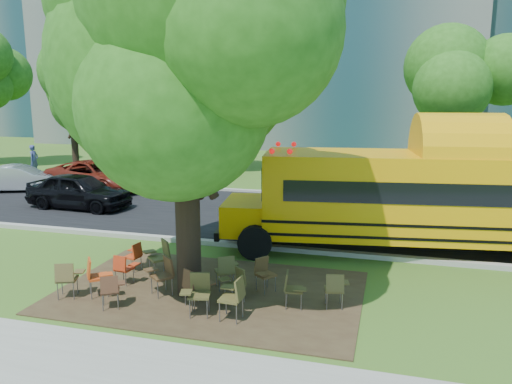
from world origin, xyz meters
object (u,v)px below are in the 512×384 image
(chair_2, at_px, (111,288))
(chair_13, at_px, (335,287))
(main_tree, at_px, (183,54))
(chair_6, at_px, (234,294))
(chair_1, at_px, (124,267))
(chair_12, at_px, (264,271))
(school_bus, at_px, (450,197))
(chair_0, at_px, (67,276))
(chair_8, at_px, (134,254))
(chair_3, at_px, (163,272))
(pedestrian_a, at_px, (34,160))
(chair_7, at_px, (292,286))
(chair_10, at_px, (187,256))
(bg_car_red, at_px, (97,176))
(chair_15, at_px, (96,274))
(chair_14, at_px, (236,281))
(chair_11, at_px, (226,268))
(chair_5, at_px, (198,290))
(chair_9, at_px, (160,254))
(black_car, at_px, (79,191))
(bg_car_silver, at_px, (20,178))
(chair_4, at_px, (195,284))

(chair_2, xyz_separation_m, chair_13, (4.63, 1.31, 0.02))
(main_tree, relative_size, chair_6, 9.63)
(main_tree, xyz_separation_m, chair_1, (-1.75, 0.09, -4.92))
(chair_2, distance_m, chair_12, 3.43)
(school_bus, relative_size, chair_0, 13.78)
(chair_0, bearing_deg, chair_8, 53.26)
(chair_3, height_order, pedestrian_a, pedestrian_a)
(chair_0, relative_size, chair_13, 1.07)
(chair_3, distance_m, chair_12, 2.32)
(chair_1, relative_size, pedestrian_a, 0.46)
(chair_7, xyz_separation_m, chair_10, (-2.98, 1.28, 0.01))
(chair_12, height_order, bg_car_red, bg_car_red)
(chair_0, xyz_separation_m, chair_1, (0.80, 1.06, -0.07))
(chair_15, bearing_deg, chair_14, 63.16)
(chair_1, xyz_separation_m, chair_11, (2.48, 0.40, 0.06))
(school_bus, bearing_deg, chair_5, -141.22)
(chair_12, bearing_deg, chair_8, -58.80)
(main_tree, height_order, chair_0, main_tree)
(chair_5, relative_size, chair_14, 1.15)
(school_bus, xyz_separation_m, chair_12, (-4.37, -4.12, -1.18))
(school_bus, relative_size, chair_6, 12.97)
(chair_9, xyz_separation_m, black_car, (-6.52, 6.00, 0.14))
(chair_11, bearing_deg, black_car, 110.82)
(school_bus, relative_size, bg_car_silver, 3.19)
(bg_car_silver, bearing_deg, chair_9, -148.76)
(chair_2, relative_size, chair_3, 0.88)
(chair_8, bearing_deg, chair_10, -77.76)
(chair_6, relative_size, chair_14, 1.19)
(chair_3, relative_size, chair_6, 0.96)
(chair_4, bearing_deg, black_car, 169.67)
(chair_5, bearing_deg, chair_8, -52.73)
(chair_9, bearing_deg, chair_14, -160.01)
(chair_5, relative_size, chair_9, 0.96)
(chair_0, xyz_separation_m, pedestrian_a, (-12.68, 14.57, 0.30))
(chair_9, xyz_separation_m, chair_11, (1.91, -0.43, -0.05))
(chair_15, bearing_deg, chair_0, -103.14)
(chair_5, xyz_separation_m, chair_15, (-2.60, 0.25, 0.01))
(chair_4, distance_m, chair_12, 1.76)
(chair_9, bearing_deg, bg_car_silver, 7.55)
(chair_1, bearing_deg, chair_5, -16.96)
(school_bus, relative_size, chair_3, 13.45)
(bg_car_silver, bearing_deg, main_tree, -148.91)
(school_bus, xyz_separation_m, pedestrian_a, (-21.21, 8.86, -0.84))
(main_tree, xyz_separation_m, chair_13, (3.33, 0.10, -4.88))
(chair_6, bearing_deg, chair_2, 97.04)
(chair_1, distance_m, chair_2, 1.37)
(chair_14, bearing_deg, bg_car_red, -6.00)
(school_bus, height_order, chair_9, school_bus)
(chair_6, bearing_deg, black_car, 51.83)
(bg_car_silver, bearing_deg, school_bus, -126.16)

